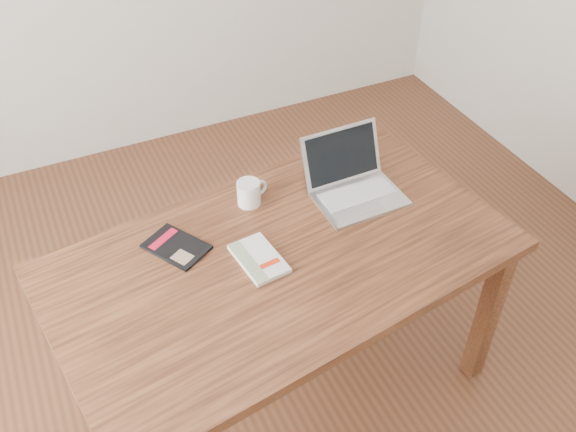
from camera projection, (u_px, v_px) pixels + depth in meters
name	position (u px, v px, depth m)	size (l,w,h in m)	color
room	(240.00, 113.00, 1.64)	(4.04, 4.04, 2.70)	#57321E
desk	(282.00, 273.00, 2.17)	(1.62, 1.08, 0.75)	#542D19
white_guidebook	(259.00, 259.00, 2.09)	(0.15, 0.22, 0.02)	beige
black_guidebook	(176.00, 247.00, 2.13)	(0.22, 0.25, 0.01)	black
laptop	(353.00, 183.00, 2.33)	(0.31, 0.30, 0.21)	silver
coffee_mug	(250.00, 192.00, 2.28)	(0.12, 0.09, 0.09)	white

